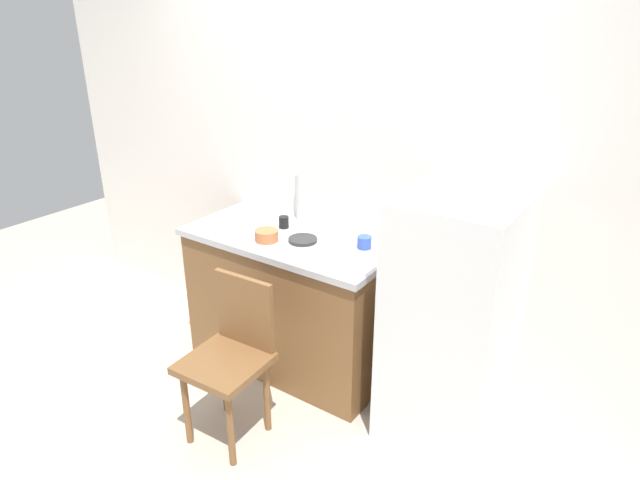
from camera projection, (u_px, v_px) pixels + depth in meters
The scene contains 11 objects.
ground_plane at pixel (238, 422), 3.12m from camera, with size 8.00×8.00×0.00m, color #BCB2A3.
back_wall at pixel (337, 172), 3.40m from camera, with size 4.80×0.10×2.44m, color white.
cabinet_base at pixel (292, 303), 3.50m from camera, with size 1.27×0.60×0.85m, color brown.
countertop at pixel (291, 239), 3.33m from camera, with size 1.31×0.64×0.04m, color #B7B7BC.
faucet at pixel (297, 197), 3.52m from camera, with size 0.02×0.02×0.30m, color #B7B7BC.
refrigerator at pixel (452, 320), 2.84m from camera, with size 0.56×0.63×1.35m, color white.
chair at pixel (232, 353), 2.88m from camera, with size 0.42×0.42×0.89m.
terracotta_bowl at pixel (267, 235), 3.24m from camera, with size 0.14×0.14×0.06m, color #C67042.
hotplate at pixel (303, 240), 3.23m from camera, with size 0.17×0.17×0.02m, color #2D2D2D.
cup_blue at pixel (364, 242), 3.14m from camera, with size 0.08×0.08×0.07m, color blue.
cup_black at pixel (284, 222), 3.42m from camera, with size 0.06×0.06×0.07m, color black.
Camera 1 is at (1.78, -1.76, 2.18)m, focal length 31.08 mm.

